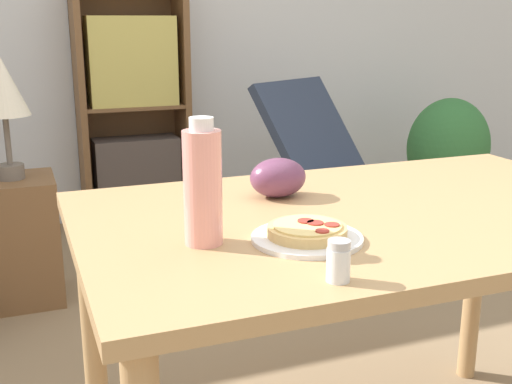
{
  "coord_description": "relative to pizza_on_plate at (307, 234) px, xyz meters",
  "views": [
    {
      "loc": [
        -0.75,
        -1.26,
        1.2
      ],
      "look_at": [
        -0.27,
        0.02,
        0.83
      ],
      "focal_mm": 45.0,
      "sensor_mm": 36.0,
      "label": 1
    }
  ],
  "objects": [
    {
      "name": "lounge_chair_far",
      "position": [
        1.01,
        1.78,
        -0.5
      ],
      "size": [
        0.82,
        0.93,
        0.88
      ],
      "rotation": [
        0.0,
        0.0,
        0.48
      ],
      "color": "black",
      "rests_on": "ground_plane"
    },
    {
      "name": "wall_back",
      "position": [
        0.23,
        2.78,
        0.52
      ],
      "size": [
        8.0,
        0.05,
        2.6
      ],
      "color": "silver",
      "rests_on": "ground_plane"
    },
    {
      "name": "table_lamp",
      "position": [
        -0.56,
        1.7,
        0.13
      ],
      "size": [
        0.21,
        0.21,
        0.51
      ],
      "color": "#665B51",
      "rests_on": "side_table"
    },
    {
      "name": "pizza_on_plate",
      "position": [
        0.0,
        0.0,
        0.0
      ],
      "size": [
        0.22,
        0.22,
        0.04
      ],
      "color": "white",
      "rests_on": "dining_table"
    },
    {
      "name": "side_table",
      "position": [
        -0.56,
        1.7,
        -0.51
      ],
      "size": [
        0.34,
        0.34,
        0.55
      ],
      "color": "brown",
      "rests_on": "ground_plane"
    },
    {
      "name": "bookshelf",
      "position": [
        0.12,
        2.6,
        -0.13
      ],
      "size": [
        0.62,
        0.3,
        1.41
      ],
      "color": "brown",
      "rests_on": "ground_plane"
    },
    {
      "name": "drink_bottle",
      "position": [
        -0.2,
        0.06,
        0.1
      ],
      "size": [
        0.08,
        0.08,
        0.25
      ],
      "color": "pink",
      "rests_on": "dining_table"
    },
    {
      "name": "dining_table",
      "position": [
        0.24,
        0.14,
        -0.11
      ],
      "size": [
        1.37,
        0.84,
        0.77
      ],
      "color": "tan",
      "rests_on": "ground_plane"
    },
    {
      "name": "potted_plant_floor",
      "position": [
        1.95,
        2.1,
        -0.38
      ],
      "size": [
        0.52,
        0.45,
        0.73
      ],
      "color": "#8E5B42",
      "rests_on": "ground_plane"
    },
    {
      "name": "grape_bunch",
      "position": [
        0.07,
        0.32,
        0.03
      ],
      "size": [
        0.14,
        0.11,
        0.1
      ],
      "color": "#6B3856",
      "rests_on": "dining_table"
    },
    {
      "name": "salt_shaker",
      "position": [
        -0.04,
        -0.2,
        0.02
      ],
      "size": [
        0.04,
        0.04,
        0.07
      ],
      "color": "white",
      "rests_on": "dining_table"
    }
  ]
}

